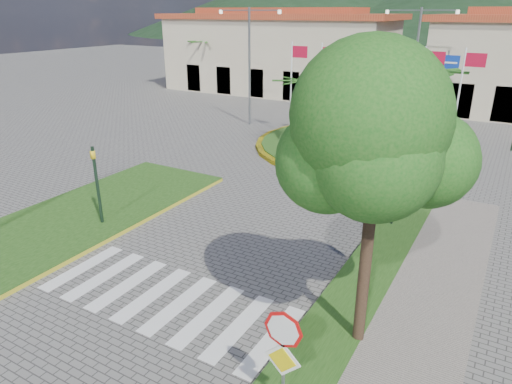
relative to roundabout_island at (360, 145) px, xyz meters
The scene contains 17 objects.
median_left 17.27m from the roundabout_island, 112.12° to the right, with size 5.00×14.00×0.18m, color #1B4313.
crosswalk 18.00m from the roundabout_island, 90.02° to the right, with size 8.00×3.00×0.01m, color silver.
roundabout_island is the anchor object (origin of this frame).
stop_sign 20.69m from the roundabout_island, 76.27° to the right, with size 0.80×0.11×2.65m.
deciduous_tree 18.55m from the roundabout_island, 72.09° to the right, with size 3.60×3.60×6.80m.
traffic_light_left 16.45m from the roundabout_island, 108.56° to the right, with size 0.15×0.18×3.20m.
traffic_light_right 11.11m from the roundabout_island, 65.79° to the right, with size 0.15×0.18×3.20m.
direction_sign_west 9.78m from the roundabout_island, 102.60° to the left, with size 1.60×0.14×5.20m.
direction_sign_east 10.03m from the roundabout_island, 71.53° to the left, with size 1.60×0.14×5.20m.
street_lamp_centre 9.15m from the roundabout_island, 82.91° to the left, with size 4.80×0.16×8.00m.
street_lamp_west 10.19m from the roundabout_island, 167.48° to the left, with size 4.80×0.16×8.00m.
building_left 21.59m from the roundabout_island, 131.20° to the left, with size 23.32×9.54×8.05m.
hill_far_west 130.64m from the roundabout_island, 114.99° to the left, with size 140.00×140.00×22.00m, color black.
hill_near_back 108.74m from the roundabout_island, 95.29° to the left, with size 110.00×110.00×16.00m, color black.
white_van 19.42m from the roundabout_island, 131.37° to the left, with size 2.24×4.87×1.35m, color white.
car_dark_a 11.30m from the roundabout_island, 107.89° to the left, with size 1.24×3.09×1.05m, color black.
car_dark_b 8.58m from the roundabout_island, 76.53° to the left, with size 1.38×3.94×1.30m, color black.
Camera 1 is at (7.94, -4.31, 7.79)m, focal length 32.00 mm.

